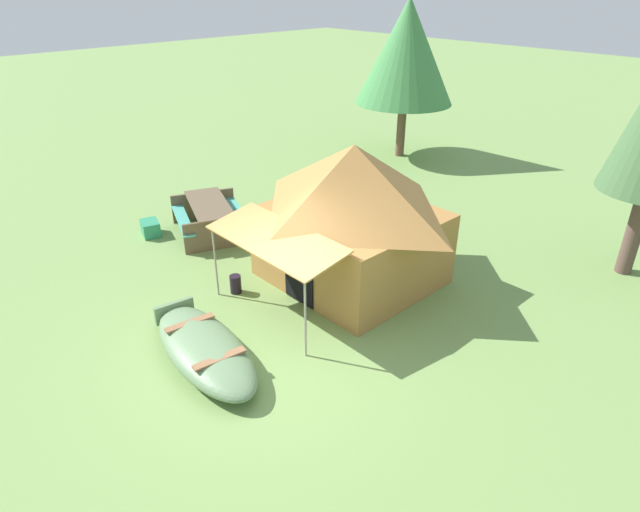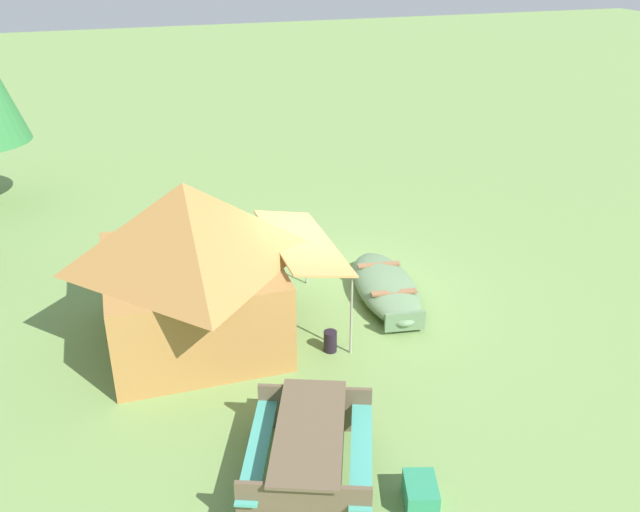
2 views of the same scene
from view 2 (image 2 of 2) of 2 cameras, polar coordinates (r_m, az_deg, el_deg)
The scene contains 6 objects.
ground_plane at distance 12.78m, azimuth 0.71°, elevation -3.26°, with size 80.00×80.00×0.00m, color #73964F.
beached_rowboat at distance 12.64m, azimuth 5.53°, elevation -2.56°, with size 2.91×1.49×0.44m.
canvas_cabin_tent at distance 11.06m, azimuth -10.82°, elevation -0.36°, with size 3.26×3.88×2.73m.
picnic_table at distance 8.66m, azimuth -0.87°, elevation -15.57°, with size 2.40×2.15×0.75m.
cooler_box at distance 8.60m, azimuth 8.39°, elevation -19.10°, with size 0.53×0.38×0.34m, color #2D8C5F.
fuel_can at distance 11.09m, azimuth 0.86°, elevation -7.13°, with size 0.22×0.22×0.36m, color black.
Camera 2 is at (-10.57, 3.64, 6.20)m, focal length 38.29 mm.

